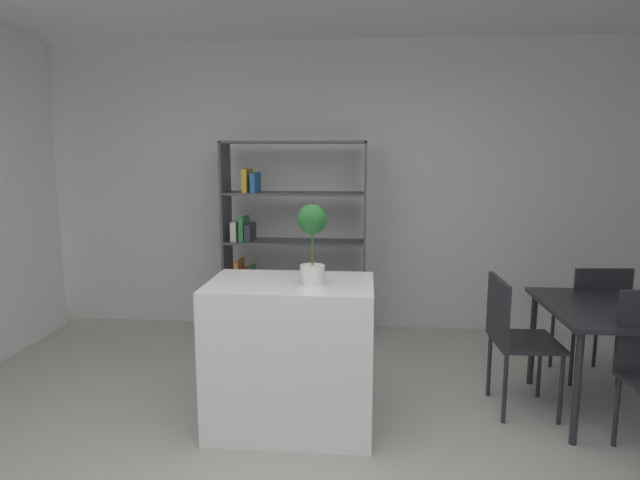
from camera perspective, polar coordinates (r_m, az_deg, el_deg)
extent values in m
cube|color=silver|center=(5.21, 2.07, 5.58)|extent=(6.83, 0.06, 2.76)
cube|color=white|center=(3.41, -3.09, -12.15)|extent=(1.01, 0.65, 0.94)
cylinder|color=white|center=(3.18, -0.83, -3.75)|extent=(0.15, 0.15, 0.12)
cylinder|color=#476633|center=(3.15, -0.84, -0.85)|extent=(0.01, 0.01, 0.21)
sphere|color=#2A6C2F|center=(3.12, -0.85, 2.22)|extent=(0.18, 0.18, 0.18)
cube|color=#4C4C51|center=(5.02, -9.95, -0.09)|extent=(0.02, 0.35, 1.82)
cube|color=#4C4C51|center=(4.85, 4.79, -0.31)|extent=(0.02, 0.35, 1.82)
cube|color=#4C4C51|center=(4.83, -2.79, 10.40)|extent=(1.30, 0.35, 0.02)
cube|color=#4C4C51|center=(5.12, -2.63, -10.19)|extent=(1.30, 0.35, 0.02)
cube|color=#4C4C51|center=(4.99, -2.67, -5.25)|extent=(1.26, 0.35, 0.02)
cube|color=#4C4C51|center=(4.90, -2.70, -0.20)|extent=(1.26, 0.35, 0.02)
cube|color=#4C4C51|center=(4.84, -2.74, 5.00)|extent=(1.26, 0.35, 0.02)
cube|color=gold|center=(5.19, -8.83, -8.96)|extent=(0.04, 0.29, 0.16)
cube|color=red|center=(5.17, -8.27, -8.74)|extent=(0.04, 0.29, 0.21)
cube|color=#338E4C|center=(5.17, -7.80, -8.93)|extent=(0.03, 0.29, 0.18)
cube|color=silver|center=(5.15, -7.25, -8.73)|extent=(0.06, 0.29, 0.22)
cube|color=orange|center=(5.05, -8.56, -3.55)|extent=(0.03, 0.29, 0.25)
cube|color=red|center=(5.05, -7.88, -4.02)|extent=(0.05, 0.29, 0.17)
cube|color=#338E4C|center=(5.04, -7.37, -3.93)|extent=(0.03, 0.29, 0.19)
cube|color=silver|center=(4.98, -8.91, 1.02)|extent=(0.05, 0.29, 0.18)
cube|color=#338E4C|center=(4.96, -8.13, 1.25)|extent=(0.04, 0.29, 0.22)
cube|color=#38383D|center=(4.96, -7.46, 0.87)|extent=(0.05, 0.29, 0.15)
cube|color=gold|center=(4.92, -7.80, 6.34)|extent=(0.05, 0.29, 0.21)
cube|color=#2D6BAD|center=(4.90, -6.92, 6.15)|extent=(0.05, 0.29, 0.18)
cube|color=#232328|center=(4.00, 30.06, -6.45)|extent=(1.02, 0.97, 0.03)
cylinder|color=#232328|center=(3.57, 25.77, -14.13)|extent=(0.04, 0.04, 0.70)
cylinder|color=#232328|center=(4.33, 21.77, -9.79)|extent=(0.04, 0.04, 0.70)
cylinder|color=#232328|center=(3.71, 29.14, -15.70)|extent=(0.03, 0.03, 0.44)
cube|color=#232328|center=(3.85, 21.11, -10.09)|extent=(0.42, 0.46, 0.03)
cube|color=#232328|center=(3.73, 18.51, -7.03)|extent=(0.04, 0.45, 0.41)
cylinder|color=#232328|center=(3.82, 24.37, -14.38)|extent=(0.03, 0.03, 0.47)
cylinder|color=#232328|center=(4.16, 22.43, -12.32)|extent=(0.03, 0.03, 0.47)
cylinder|color=#232328|center=(3.71, 19.16, -14.76)|extent=(0.03, 0.03, 0.47)
cylinder|color=#232328|center=(4.06, 17.65, -12.58)|extent=(0.03, 0.03, 0.47)
cube|color=#232328|center=(4.60, 26.65, -7.33)|extent=(0.44, 0.45, 0.03)
cube|color=#232328|center=(4.38, 27.95, -5.31)|extent=(0.41, 0.06, 0.41)
cylinder|color=#232328|center=(4.90, 27.39, -9.41)|extent=(0.03, 0.03, 0.47)
cylinder|color=#232328|center=(4.76, 23.55, -9.69)|extent=(0.03, 0.03, 0.47)
cylinder|color=#232328|center=(4.60, 29.41, -10.75)|extent=(0.03, 0.03, 0.47)
cylinder|color=#232328|center=(4.45, 25.36, -11.12)|extent=(0.03, 0.03, 0.47)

